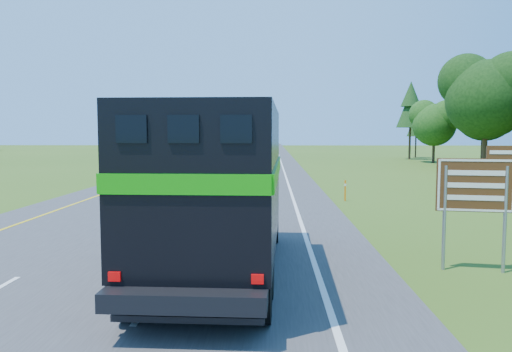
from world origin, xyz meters
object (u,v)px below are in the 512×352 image
Objects in this scene: horse_truck at (219,187)px; exit_sign at (477,190)px; far_car at (238,145)px; white_suv at (208,154)px.

exit_sign is at bearing 7.04° from horse_truck.
far_car is at bearing 95.36° from horse_truck.
exit_sign is at bearing -82.45° from far_car.
horse_truck is 2.88× the size of exit_sign.
horse_truck is 2.29× the size of far_car.
exit_sign reaches higher than far_car.
horse_truck is at bearing -81.77° from white_suv.
horse_truck is 115.15m from far_car.
horse_truck is 6.54m from exit_sign.
far_car is at bearing 106.58° from exit_sign.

